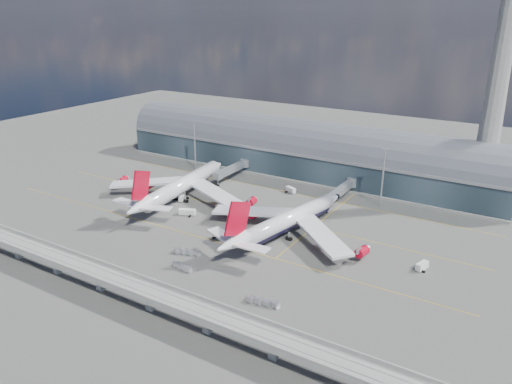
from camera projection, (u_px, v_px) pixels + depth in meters
The scene contains 20 objects.
ground at pixel (210, 226), 194.88m from camera, with size 500.00×500.00×0.00m, color #474744.
taxi_lines at pixel (241, 208), 212.55m from camera, with size 200.00×80.12×0.01m.
terminal at pixel (301, 152), 253.28m from camera, with size 200.00×30.00×28.00m.
control_tower at pixel (498, 83), 201.61m from camera, with size 19.00×19.00×103.00m.
guideway at pixel (100, 274), 149.08m from camera, with size 220.00×8.50×7.20m.
floodlight_mast_left at pixel (195, 144), 258.64m from camera, with size 3.00×0.70×25.70m.
floodlight_mast_right at pixel (383, 176), 209.59m from camera, with size 3.00×0.70×25.70m.
airliner_left at pixel (180, 186), 219.51m from camera, with size 70.54×74.19×22.61m.
airliner_right at pixel (286, 221), 184.95m from camera, with size 66.21×69.28×22.08m.
jet_bridge_left at pixel (233, 168), 247.74m from camera, with size 4.40×28.00×7.25m.
jet_bridge_right at pixel (341, 191), 217.73m from camera, with size 4.40×32.00×7.25m.
service_truck_0 at pixel (182, 197), 221.33m from camera, with size 5.32×6.92×2.79m.
service_truck_1 at pixel (219, 235), 183.98m from camera, with size 4.78×3.47×2.52m.
service_truck_2 at pixel (187, 212), 204.95m from camera, with size 7.26×4.47×2.54m.
service_truck_3 at pixel (422, 266), 162.14m from camera, with size 3.43×5.55×2.51m.
service_truck_4 at pixel (272, 212), 204.91m from camera, with size 3.71×5.06×2.67m.
service_truck_5 at pixel (291, 190), 229.87m from camera, with size 5.64×3.98×2.55m.
cargo_train_0 at pixel (187, 252), 172.28m from camera, with size 10.16×4.47×1.69m.
cargo_train_1 at pixel (182, 267), 162.33m from camera, with size 7.78×2.43×1.71m.
cargo_train_2 at pixel (263, 302), 142.98m from camera, with size 10.44×3.36×1.72m.
Camera 1 is at (108.50, -142.41, 80.18)m, focal length 35.00 mm.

